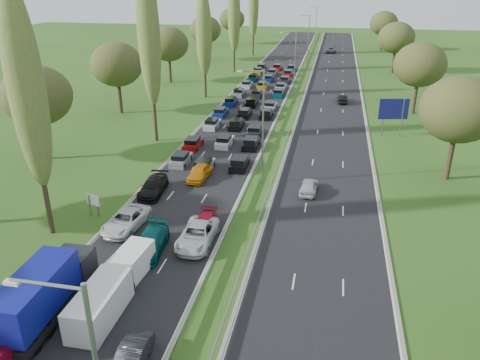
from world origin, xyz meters
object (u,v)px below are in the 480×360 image
Objects in this scene: near_car_2 at (126,220)px; info_sign at (93,202)px; near_car_3 at (153,186)px; direction_sign at (394,111)px; white_van_rear at (130,264)px; white_van_front at (102,302)px; blue_lorry at (46,291)px.

info_sign is (-3.86, 1.64, 0.58)m from near_car_2.
direction_sign reaches higher than near_car_3.
white_van_rear is 10.85m from info_sign.
white_van_rear is 43.64m from direction_sign.
near_car_3 is at bearing 57.49° from info_sign.
info_sign is at bearing -134.22° from direction_sign.
near_car_2 is 1.00× the size of white_van_front.
blue_lorry is 3.56m from white_van_front.
near_car_2 is 7.25m from near_car_3.
info_sign is (-3.57, -5.60, 0.58)m from near_car_3.
direction_sign is (25.23, 23.99, 2.78)m from near_car_3.
white_van_rear is at bearing -119.86° from direction_sign.
near_car_2 is at bearing 87.92° from blue_lorry.
white_van_front is 2.66× the size of info_sign.
white_van_rear is at bearing 90.57° from white_van_front.
near_car_3 is 2.53× the size of info_sign.
direction_sign is (25.05, 42.96, 1.63)m from blue_lorry.
near_car_3 is at bearing 109.02° from white_van_rear.
blue_lorry is 1.70× the size of direction_sign.
direction_sign is (24.94, 31.23, 2.78)m from near_car_2.
blue_lorry is at bearing -85.56° from near_car_2.
info_sign reaches higher than near_car_2.
near_car_2 is at bearing 121.02° from white_van_rear.
white_van_rear reaches higher than near_car_3.
white_van_rear is 2.36× the size of info_sign.
blue_lorry is 1.78× the size of white_van_rear.
white_van_rear is (3.36, 5.18, -0.92)m from blue_lorry.
white_van_rear is at bearing -79.52° from near_car_3.
near_car_2 is at bearing 106.46° from white_van_front.
near_car_2 reaches higher than near_car_3.
blue_lorry is 4.21× the size of info_sign.
direction_sign is at bearing 62.80° from white_van_front.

